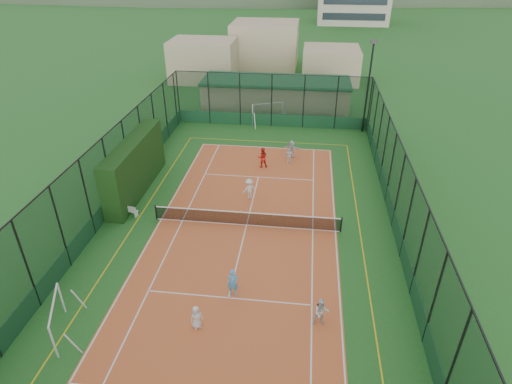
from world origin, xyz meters
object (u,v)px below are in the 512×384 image
Objects in this scene: futsal_goal_far at (268,114)px; child_near_left at (196,317)px; child_far_right at (289,156)px; white_bench at (127,209)px; clubhouse at (276,94)px; child_far_left at (249,189)px; child_near_mid at (233,283)px; futsal_goal_near at (58,319)px; child_near_right at (321,312)px; coach at (262,157)px; child_far_back at (291,149)px; floodlight_ne at (368,88)px.

child_near_left is at bearing -113.53° from futsal_goal_far.
white_bench is at bearing 34.72° from child_far_right.
clubhouse is 18.73m from child_far_left.
futsal_goal_far is 26.01m from child_near_left.
child_near_mid is at bearing -110.58° from futsal_goal_far.
white_bench is 9.79m from futsal_goal_near.
futsal_goal_far reaches higher than child_far_right.
child_near_right is at bearing -81.33° from clubhouse.
child_far_left is at bearing -111.51° from futsal_goal_far.
child_far_left is 4.88m from coach.
child_near_left is at bearing 93.01° from child_far_back.
child_far_right is at bearing -95.28° from futsal_goal_far.
futsal_goal_far reaches higher than child_near_mid.
coach is (-2.06, -0.92, 0.18)m from child_far_right.
white_bench is at bearing 33.12° from coach.
white_bench is 0.99× the size of child_near_mid.
child_near_left is 5.66m from child_near_right.
futsal_goal_far is (-0.40, -4.41, -0.56)m from clubhouse.
child_far_left reaches higher than white_bench.
futsal_goal_far is 7.84m from child_far_back.
white_bench is 0.53× the size of futsal_goal_near.
child_far_left is (-0.27, -18.70, -0.83)m from clubhouse.
child_near_mid is at bearing -24.93° from white_bench.
child_near_left is 2.65m from child_near_mid.
floodlight_ne is 24.70m from child_near_right.
futsal_goal_near is 1.72× the size of coach.
child_far_back reaches higher than white_bench.
child_far_right is at bearing -48.42° from futsal_goal_near.
floodlight_ne is 5.61× the size of child_far_left.
floodlight_ne is 9.58m from futsal_goal_far.
futsal_goal_far reaches higher than child_near_right.
clubhouse is 11.96× the size of child_far_right.
floodlight_ne is at bearing 29.55° from child_near_left.
child_far_back is at bearing -148.25° from coach.
white_bench is 10.95m from child_near_left.
child_far_back is (2.07, 16.32, -0.02)m from child_near_mid.
white_bench is 13.31m from child_far_right.
clubhouse is 10.43× the size of child_near_right.
child_near_mid is at bearing 95.98° from child_far_back.
child_near_left is 0.84× the size of child_far_back.
child_far_right is (2.56, -8.52, -0.37)m from futsal_goal_far.
floodlight_ne reaches higher than child_near_left.
floodlight_ne is at bearing 61.10° from child_near_mid.
child_near_right reaches higher than child_near_left.
coach is at bearing 98.86° from child_near_right.
child_far_right is at bearing 97.96° from child_far_back.
clubhouse is 10.15× the size of child_near_mid.
child_near_left is 11.73m from child_far_left.
child_near_mid is (0.60, -23.69, -0.25)m from futsal_goal_far.
futsal_goal_near is 8.02m from child_near_mid.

